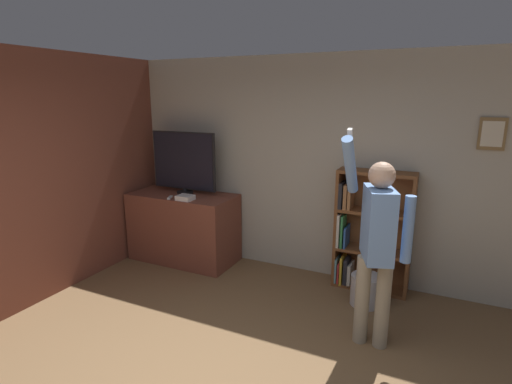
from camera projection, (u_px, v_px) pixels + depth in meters
The scene contains 9 objects.
wall_back at pixel (317, 168), 4.88m from camera, with size 6.97×0.09×2.70m.
wall_side_brick at pixel (76, 171), 4.70m from camera, with size 0.06×4.35×2.70m.
tv_ledge at pixel (184, 227), 5.46m from camera, with size 1.43×0.69×0.93m.
television at pixel (184, 162), 5.31m from camera, with size 0.95×0.22×0.83m.
game_console at pixel (185, 198), 5.05m from camera, with size 0.20×0.17×0.06m.
remote_loose at pixel (170, 198), 5.14m from camera, with size 0.08×0.14×0.02m.
bookshelf at pixel (366, 232), 4.61m from camera, with size 0.85×0.28×1.41m.
person at pixel (377, 238), 3.43m from camera, with size 0.57×0.56×1.97m.
waste_bin at pixel (366, 290), 4.33m from camera, with size 0.33×0.33×0.33m.
Camera 1 is at (1.39, -1.89, 2.22)m, focal length 28.00 mm.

